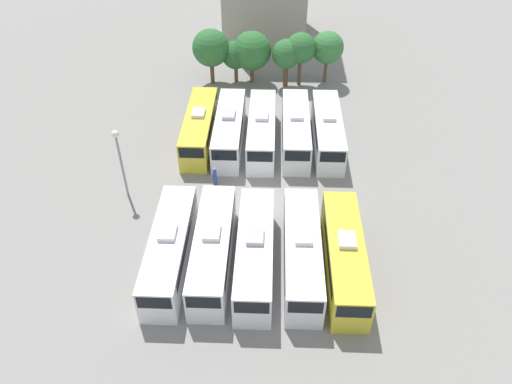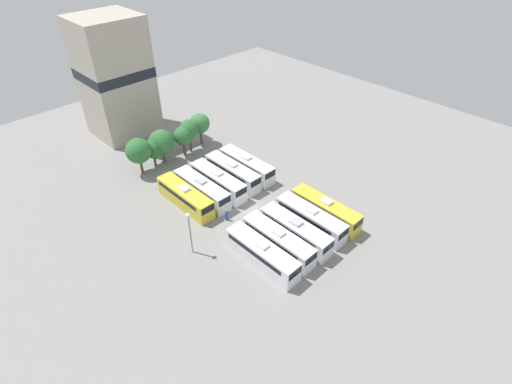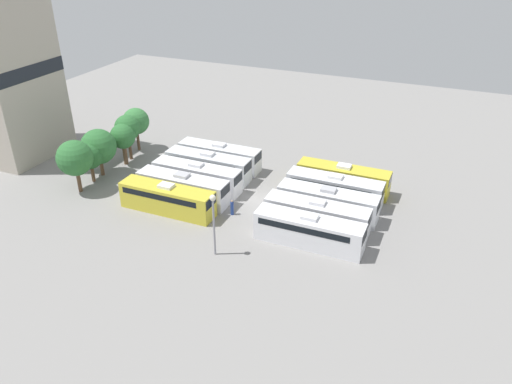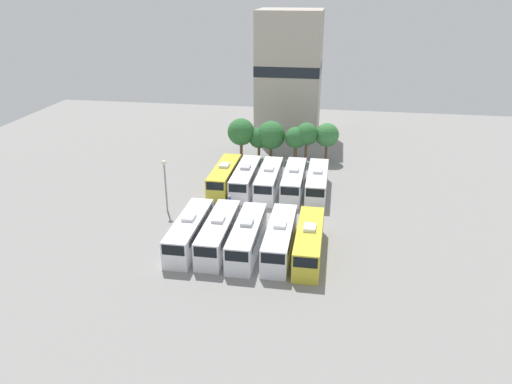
% 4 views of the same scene
% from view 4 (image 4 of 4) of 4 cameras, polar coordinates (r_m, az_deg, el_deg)
% --- Properties ---
extents(ground_plane, '(111.80, 111.80, 0.00)m').
position_cam_4_polar(ground_plane, '(59.70, 0.53, -2.79)').
color(ground_plane, gray).
extents(bus_0, '(2.58, 10.95, 3.37)m').
position_cam_4_polar(bus_0, '(53.21, -7.59, -4.40)').
color(bus_0, white).
rests_on(bus_0, ground_plane).
extents(bus_1, '(2.58, 10.95, 3.37)m').
position_cam_4_polar(bus_1, '(52.57, -4.28, -4.60)').
color(bus_1, silver).
rests_on(bus_1, ground_plane).
extents(bus_2, '(2.58, 10.95, 3.37)m').
position_cam_4_polar(bus_2, '(51.75, -1.02, -5.01)').
color(bus_2, silver).
rests_on(bus_2, ground_plane).
extents(bus_3, '(2.58, 10.95, 3.37)m').
position_cam_4_polar(bus_3, '(51.43, 2.74, -5.22)').
color(bus_3, silver).
rests_on(bus_3, ground_plane).
extents(bus_4, '(2.58, 10.95, 3.37)m').
position_cam_4_polar(bus_4, '(51.03, 6.08, -5.58)').
color(bus_4, gold).
rests_on(bus_4, ground_plane).
extents(bus_5, '(2.58, 10.95, 3.37)m').
position_cam_4_polar(bus_5, '(67.62, -3.60, 1.86)').
color(bus_5, gold).
rests_on(bus_5, ground_plane).
extents(bus_6, '(2.58, 10.95, 3.37)m').
position_cam_4_polar(bus_6, '(66.83, -1.19, 1.64)').
color(bus_6, silver).
rests_on(bus_6, ground_plane).
extents(bus_7, '(2.58, 10.95, 3.37)m').
position_cam_4_polar(bus_7, '(66.29, 1.48, 1.45)').
color(bus_7, silver).
rests_on(bus_7, ground_plane).
extents(bus_8, '(2.58, 10.95, 3.37)m').
position_cam_4_polar(bus_8, '(66.17, 4.34, 1.35)').
color(bus_8, silver).
rests_on(bus_8, ground_plane).
extents(bus_9, '(2.58, 10.95, 3.37)m').
position_cam_4_polar(bus_9, '(65.97, 7.00, 1.17)').
color(bus_9, silver).
rests_on(bus_9, ground_plane).
extents(worker_person, '(0.36, 0.36, 1.82)m').
position_cam_4_polar(worker_person, '(61.28, -3.03, -1.25)').
color(worker_person, navy).
rests_on(worker_person, ground_plane).
extents(light_pole, '(0.60, 0.60, 6.56)m').
position_cam_4_polar(light_pole, '(60.30, -10.37, 1.80)').
color(light_pole, gray).
rests_on(light_pole, ground_plane).
extents(tree_0, '(4.22, 4.22, 6.47)m').
position_cam_4_polar(tree_0, '(78.09, -1.72, 6.87)').
color(tree_0, brown).
rests_on(tree_0, ground_plane).
extents(tree_1, '(3.20, 3.20, 5.03)m').
position_cam_4_polar(tree_1, '(78.17, 0.34, 6.18)').
color(tree_1, brown).
rests_on(tree_1, ground_plane).
extents(tree_2, '(4.41, 4.41, 6.12)m').
position_cam_4_polar(tree_2, '(77.86, 1.72, 6.48)').
color(tree_2, brown).
rests_on(tree_2, ground_plane).
extents(tree_3, '(3.29, 3.29, 5.60)m').
position_cam_4_polar(tree_3, '(76.75, 4.56, 6.16)').
color(tree_3, brown).
rests_on(tree_3, ground_plane).
extents(tree_4, '(3.42, 3.42, 6.24)m').
position_cam_4_polar(tree_4, '(76.80, 5.80, 6.60)').
color(tree_4, brown).
rests_on(tree_4, ground_plane).
extents(tree_5, '(3.67, 3.67, 6.10)m').
position_cam_4_polar(tree_5, '(77.58, 8.11, 6.46)').
color(tree_5, brown).
rests_on(tree_5, ground_plane).
extents(depot_building, '(11.10, 10.27, 21.68)m').
position_cam_4_polar(depot_building, '(90.64, 3.81, 13.34)').
color(depot_building, '#B2A899').
rests_on(depot_building, ground_plane).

